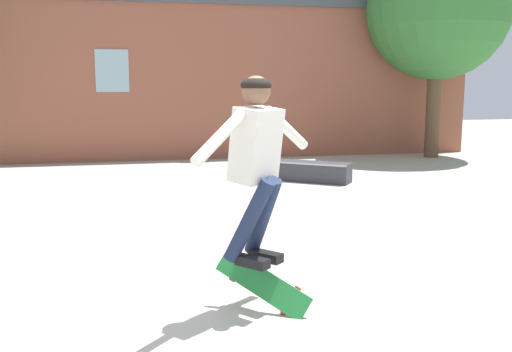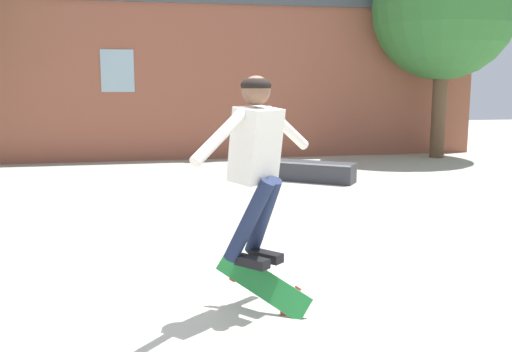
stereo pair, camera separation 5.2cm
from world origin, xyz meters
name	(u,v)px [view 1 (the left image)]	position (x,y,z in m)	size (l,w,h in m)	color
ground_plane	(241,308)	(0.00, 0.00, 0.00)	(40.00, 40.00, 0.00)	#B2AD9E
building_backdrop	(168,69)	(0.02, 8.88, 2.00)	(15.16, 0.52, 4.98)	#93513D
tree_right	(438,9)	(5.98, 7.94, 3.35)	(3.19, 3.19, 4.96)	brown
skate_ledge	(303,171)	(2.12, 5.43, 0.17)	(1.60, 1.33, 0.34)	#38383D
skater	(256,154)	(0.10, -0.09, 1.20)	(1.05, 0.93, 1.37)	silver
skateboard_flipping	(263,284)	(0.16, -0.09, 0.21)	(0.67, 0.45, 0.49)	#237F38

